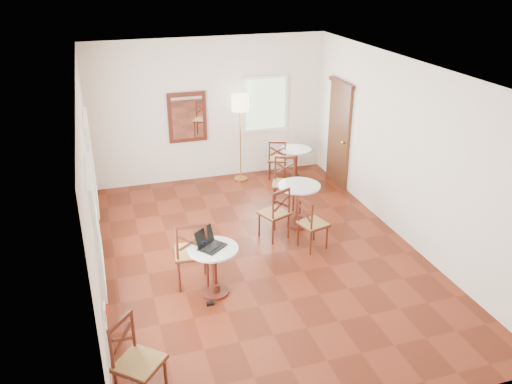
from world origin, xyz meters
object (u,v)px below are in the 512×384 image
at_px(navy_mug, 201,244).
at_px(water_glass, 214,246).
at_px(chair_near_a, 192,252).
at_px(chair_mid_a, 275,213).
at_px(laptop, 209,243).
at_px(chair_mid_b, 312,224).
at_px(floor_lamp, 240,109).
at_px(cafe_table_mid, 299,201).
at_px(chair_back_a, 277,159).
at_px(chair_back_b, 284,183).
at_px(mouse, 206,243).
at_px(cafe_table_back, 296,161).
at_px(cafe_table_near, 214,266).
at_px(power_adapter, 210,304).
at_px(chair_near_b, 137,361).

height_order(navy_mug, water_glass, water_glass).
relative_size(chair_near_a, chair_mid_a, 1.14).
height_order(chair_near_a, laptop, chair_near_a).
distance_m(chair_mid_b, laptop, 2.05).
bearing_deg(navy_mug, floor_lamp, 66.69).
relative_size(cafe_table_mid, chair_mid_b, 0.87).
height_order(chair_mid_b, chair_back_a, chair_mid_b).
distance_m(chair_back_b, mouse, 3.09).
bearing_deg(cafe_table_back, chair_back_a, 149.69).
bearing_deg(chair_mid_a, chair_mid_b, 110.82).
distance_m(cafe_table_near, chair_back_a, 4.46).
bearing_deg(floor_lamp, water_glass, -110.78).
bearing_deg(cafe_table_near, chair_mid_a, 43.37).
height_order(cafe_table_mid, cafe_table_back, cafe_table_mid).
distance_m(cafe_table_near, power_adapter, 0.53).
height_order(chair_back_b, water_glass, chair_back_b).
distance_m(chair_back_b, water_glass, 3.16).
bearing_deg(cafe_table_near, chair_back_a, 58.83).
bearing_deg(chair_mid_b, power_adapter, 102.78).
distance_m(cafe_table_back, water_glass, 4.51).
bearing_deg(cafe_table_near, power_adapter, -116.82).
height_order(chair_mid_b, power_adapter, chair_mid_b).
bearing_deg(chair_mid_b, chair_back_a, -24.17).
bearing_deg(cafe_table_mid, floor_lamp, 99.71).
xyz_separation_m(cafe_table_mid, chair_near_a, (-2.17, -1.27, 0.05)).
xyz_separation_m(chair_near_a, navy_mug, (0.10, -0.25, 0.26)).
distance_m(cafe_table_mid, chair_near_a, 2.52).
bearing_deg(chair_back_b, laptop, -107.80).
xyz_separation_m(cafe_table_mid, chair_near_b, (-3.16, -3.27, 0.01)).
bearing_deg(navy_mug, mouse, 32.82).
relative_size(chair_back_b, water_glass, 9.35).
bearing_deg(floor_lamp, chair_mid_b, -84.33).
bearing_deg(chair_back_a, navy_mug, 78.26).
distance_m(cafe_table_back, floor_lamp, 1.64).
relative_size(floor_lamp, navy_mug, 14.55).
xyz_separation_m(cafe_table_back, water_glass, (-2.64, -3.64, 0.37)).
xyz_separation_m(chair_back_a, power_adapter, (-2.44, -4.07, -0.42)).
bearing_deg(chair_near_a, water_glass, 133.22).
bearing_deg(cafe_table_near, chair_near_b, -126.52).
bearing_deg(laptop, cafe_table_mid, -1.33).
bearing_deg(power_adapter, cafe_table_near, 63.18).
bearing_deg(laptop, mouse, 71.41).
bearing_deg(cafe_table_back, chair_near_b, -126.35).
xyz_separation_m(cafe_table_mid, chair_mid_b, (-0.09, -0.81, -0.04)).
bearing_deg(mouse, cafe_table_back, 42.59).
relative_size(chair_near_b, floor_lamp, 0.54).
bearing_deg(mouse, floor_lamp, 57.97).
relative_size(chair_near_a, chair_near_b, 1.08).
bearing_deg(chair_near_b, cafe_table_near, 4.88).
bearing_deg(chair_back_b, cafe_table_mid, -70.39).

